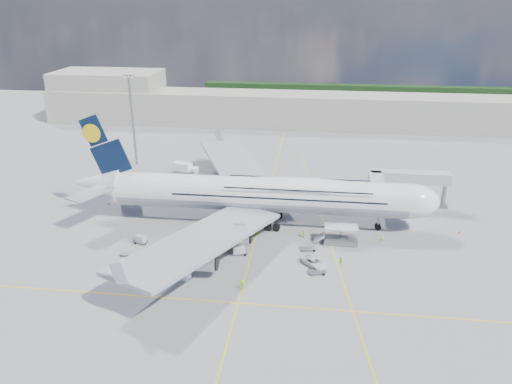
# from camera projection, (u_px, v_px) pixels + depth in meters

# --- Properties ---
(ground) EXTENTS (300.00, 300.00, 0.00)m
(ground) POSITION_uv_depth(u_px,v_px,m) (254.00, 245.00, 98.50)
(ground) COLOR gray
(ground) RESTS_ON ground
(taxi_line_main) EXTENTS (0.25, 220.00, 0.01)m
(taxi_line_main) POSITION_uv_depth(u_px,v_px,m) (254.00, 245.00, 98.50)
(taxi_line_main) COLOR yellow
(taxi_line_main) RESTS_ON ground
(taxi_line_cross) EXTENTS (120.00, 0.25, 0.01)m
(taxi_line_cross) POSITION_uv_depth(u_px,v_px,m) (238.00, 303.00, 80.09)
(taxi_line_cross) COLOR yellow
(taxi_line_cross) RESTS_ON ground
(taxi_line_diag) EXTENTS (14.16, 99.06, 0.01)m
(taxi_line_diag) POSITION_uv_depth(u_px,v_px,m) (325.00, 227.00, 106.10)
(taxi_line_diag) COLOR yellow
(taxi_line_diag) RESTS_ON ground
(airliner) EXTENTS (77.26, 79.15, 23.71)m
(airliner) POSITION_uv_depth(u_px,v_px,m) (261.00, 194.00, 105.11)
(airliner) COLOR white
(airliner) RESTS_ON ground
(jet_bridge) EXTENTS (18.80, 12.10, 8.50)m
(jet_bridge) POSITION_uv_depth(u_px,v_px,m) (397.00, 182.00, 111.81)
(jet_bridge) COLOR #B7B7BC
(jet_bridge) RESTS_ON ground
(cargo_loader) EXTENTS (8.53, 3.20, 3.67)m
(cargo_loader) POSITION_uv_depth(u_px,v_px,m) (340.00, 237.00, 98.78)
(cargo_loader) COLOR silver
(cargo_loader) RESTS_ON ground
(light_mast) EXTENTS (3.00, 0.70, 25.50)m
(light_mast) POSITION_uv_depth(u_px,v_px,m) (133.00, 120.00, 139.56)
(light_mast) COLOR gray
(light_mast) RESTS_ON ground
(terminal) EXTENTS (180.00, 16.00, 12.00)m
(terminal) POSITION_uv_depth(u_px,v_px,m) (287.00, 110.00, 183.71)
(terminal) COLOR #B2AD9E
(terminal) RESTS_ON ground
(hangar) EXTENTS (40.00, 22.00, 18.00)m
(hangar) POSITION_uv_depth(u_px,v_px,m) (109.00, 95.00, 195.19)
(hangar) COLOR #B2AD9E
(hangar) RESTS_ON ground
(tree_line) EXTENTS (160.00, 6.00, 8.00)m
(tree_line) POSITION_uv_depth(u_px,v_px,m) (383.00, 95.00, 221.30)
(tree_line) COLOR #193814
(tree_line) RESTS_ON ground
(dolly_row_a) EXTENTS (2.87, 2.17, 1.62)m
(dolly_row_a) POSITION_uv_depth(u_px,v_px,m) (141.00, 239.00, 98.87)
(dolly_row_a) COLOR gray
(dolly_row_a) RESTS_ON ground
(dolly_row_b) EXTENTS (3.37, 2.24, 0.46)m
(dolly_row_b) POSITION_uv_depth(u_px,v_px,m) (130.00, 265.00, 90.55)
(dolly_row_b) COLOR gray
(dolly_row_b) RESTS_ON ground
(dolly_row_c) EXTENTS (3.39, 2.44, 1.93)m
(dolly_row_c) POSITION_uv_depth(u_px,v_px,m) (239.00, 249.00, 94.65)
(dolly_row_c) COLOR gray
(dolly_row_c) RESTS_ON ground
(dolly_back) EXTENTS (2.82, 1.52, 0.41)m
(dolly_back) POSITION_uv_depth(u_px,v_px,m) (127.00, 254.00, 94.49)
(dolly_back) COLOR gray
(dolly_back) RESTS_ON ground
(dolly_nose_far) EXTENTS (3.25, 2.11, 0.44)m
(dolly_nose_far) POSITION_uv_depth(u_px,v_px,m) (308.00, 248.00, 96.40)
(dolly_nose_far) COLOR gray
(dolly_nose_far) RESTS_ON ground
(dolly_nose_near) EXTENTS (3.39, 2.51, 0.44)m
(dolly_nose_near) POSITION_uv_depth(u_px,v_px,m) (317.00, 272.00, 88.42)
(dolly_nose_near) COLOR gray
(dolly_nose_near) RESTS_ON ground
(baggage_tug) EXTENTS (3.30, 2.26, 1.89)m
(baggage_tug) POSITION_uv_depth(u_px,v_px,m) (182.00, 274.00, 86.67)
(baggage_tug) COLOR white
(baggage_tug) RESTS_ON ground
(catering_truck_inner) EXTENTS (6.65, 4.05, 3.70)m
(catering_truck_inner) POSITION_uv_depth(u_px,v_px,m) (239.00, 197.00, 116.62)
(catering_truck_inner) COLOR gray
(catering_truck_inner) RESTS_ON ground
(catering_truck_outer) EXTENTS (7.03, 4.05, 3.94)m
(catering_truck_outer) POSITION_uv_depth(u_px,v_px,m) (185.00, 170.00, 134.17)
(catering_truck_outer) COLOR gray
(catering_truck_outer) RESTS_ON ground
(service_van) EXTENTS (5.62, 5.76, 1.53)m
(service_van) POSITION_uv_depth(u_px,v_px,m) (314.00, 262.00, 90.63)
(service_van) COLOR white
(service_van) RESTS_ON ground
(crew_nose) EXTENTS (0.68, 0.60, 1.58)m
(crew_nose) POSITION_uv_depth(u_px,v_px,m) (382.00, 239.00, 99.11)
(crew_nose) COLOR #CAE418
(crew_nose) RESTS_ON ground
(crew_loader) EXTENTS (1.00, 0.94, 1.63)m
(crew_loader) POSITION_uv_depth(u_px,v_px,m) (341.00, 261.00, 91.01)
(crew_loader) COLOR #9BDC17
(crew_loader) RESTS_ON ground
(crew_wing) EXTENTS (0.79, 1.20, 1.90)m
(crew_wing) POSITION_uv_depth(u_px,v_px,m) (189.00, 246.00, 95.95)
(crew_wing) COLOR #D1EF19
(crew_wing) RESTS_ON ground
(crew_van) EXTENTS (0.91, 0.93, 1.62)m
(crew_van) POSITION_uv_depth(u_px,v_px,m) (304.00, 234.00, 101.20)
(crew_van) COLOR #D1DD17
(crew_van) RESTS_ON ground
(crew_tug) EXTENTS (1.36, 1.01, 1.88)m
(crew_tug) POSITION_uv_depth(u_px,v_px,m) (242.00, 285.00, 83.35)
(crew_tug) COLOR #AFDF17
(crew_tug) RESTS_ON ground
(cone_nose) EXTENTS (0.50, 0.50, 0.63)m
(cone_nose) POSITION_uv_depth(u_px,v_px,m) (460.00, 232.00, 103.04)
(cone_nose) COLOR #FF490D
(cone_nose) RESTS_ON ground
(cone_wing_left_inner) EXTENTS (0.46, 0.46, 0.58)m
(cone_wing_left_inner) POSITION_uv_depth(u_px,v_px,m) (255.00, 192.00, 123.54)
(cone_wing_left_inner) COLOR #FF490D
(cone_wing_left_inner) RESTS_ON ground
(cone_wing_left_outer) EXTENTS (0.38, 0.38, 0.48)m
(cone_wing_left_outer) POSITION_uv_depth(u_px,v_px,m) (215.00, 184.00, 129.22)
(cone_wing_left_outer) COLOR #FF490D
(cone_wing_left_outer) RESTS_ON ground
(cone_wing_right_inner) EXTENTS (0.50, 0.50, 0.64)m
(cone_wing_right_inner) POSITION_uv_depth(u_px,v_px,m) (185.00, 244.00, 98.02)
(cone_wing_right_inner) COLOR #FF490D
(cone_wing_right_inner) RESTS_ON ground
(cone_wing_right_outer) EXTENTS (0.47, 0.47, 0.59)m
(cone_wing_right_outer) POSITION_uv_depth(u_px,v_px,m) (138.00, 280.00, 86.03)
(cone_wing_right_outer) COLOR #FF490D
(cone_wing_right_outer) RESTS_ON ground
(cone_tail) EXTENTS (0.41, 0.41, 0.52)m
(cone_tail) POSITION_uv_depth(u_px,v_px,m) (108.00, 204.00, 117.05)
(cone_tail) COLOR #FF490D
(cone_tail) RESTS_ON ground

